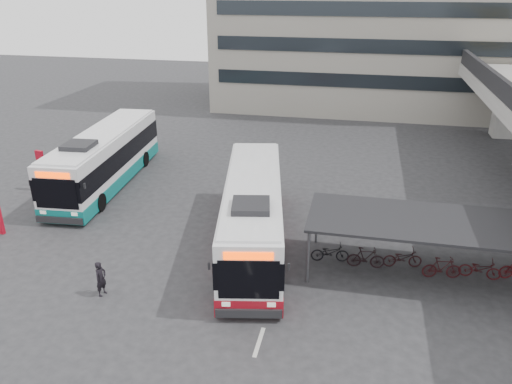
# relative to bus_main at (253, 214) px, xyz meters

# --- Properties ---
(ground) EXTENTS (120.00, 120.00, 0.00)m
(ground) POSITION_rel_bus_main_xyz_m (-0.74, -3.92, -1.65)
(ground) COLOR #28282B
(ground) RESTS_ON ground
(bike_shelter) EXTENTS (10.00, 4.00, 2.54)m
(bike_shelter) POSITION_rel_bus_main_xyz_m (7.73, -0.92, -0.21)
(bike_shelter) COLOR #595B60
(bike_shelter) RESTS_ON ground
(road_markings) EXTENTS (0.15, 7.60, 0.01)m
(road_markings) POSITION_rel_bus_main_xyz_m (1.76, -6.92, -1.65)
(road_markings) COLOR beige
(road_markings) RESTS_ON ground
(bus_main) EXTENTS (4.86, 12.30, 3.56)m
(bus_main) POSITION_rel_bus_main_xyz_m (0.00, 0.00, 0.00)
(bus_main) COLOR white
(bus_main) RESTS_ON ground
(bus_teal) EXTENTS (3.62, 12.39, 3.61)m
(bus_teal) POSITION_rel_bus_main_xyz_m (-10.65, 5.72, 0.03)
(bus_teal) COLOR white
(bus_teal) RESTS_ON ground
(pedestrian) EXTENTS (0.46, 0.61, 1.51)m
(pedestrian) POSITION_rel_bus_main_xyz_m (-5.08, -5.41, -0.90)
(pedestrian) COLOR black
(pedestrian) RESTS_ON ground
(sign_totem_north) EXTENTS (0.55, 0.26, 2.53)m
(sign_totem_north) POSITION_rel_bus_main_xyz_m (-13.91, 3.94, -0.34)
(sign_totem_north) COLOR #A80A1B
(sign_totem_north) RESTS_ON ground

